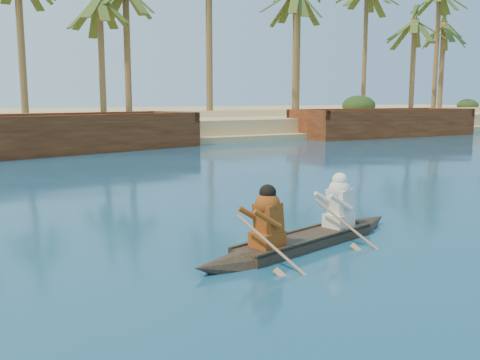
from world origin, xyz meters
TOP-DOWN VIEW (x-y plane):
  - sandy_embankment at (0.00, 46.89)m, footprint 150.00×51.00m
  - palm_grove at (0.00, 35.00)m, footprint 110.00×14.00m
  - shrub_cluster at (0.00, 31.50)m, footprint 100.00×6.00m
  - canoe at (-8.00, 1.84)m, footprint 5.20×1.89m
  - barge_mid at (-7.56, 22.00)m, footprint 13.83×7.31m
  - barge_right at (14.00, 22.00)m, footprint 13.51×4.96m

SIDE VIEW (x-z plane):
  - canoe at x=-8.00m, z-range -0.44..0.99m
  - sandy_embankment at x=0.00m, z-range -0.22..1.28m
  - barge_mid at x=-7.56m, z-range -0.33..1.87m
  - barge_right at x=14.00m, z-range -0.33..1.89m
  - shrub_cluster at x=0.00m, z-range 0.00..2.40m
  - palm_grove at x=0.00m, z-range 0.00..16.00m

